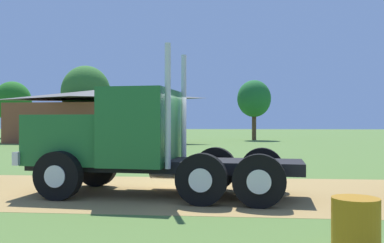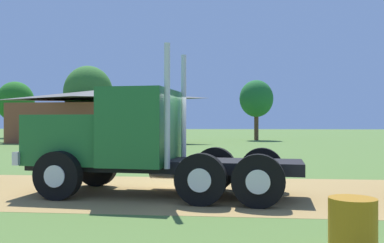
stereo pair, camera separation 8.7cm
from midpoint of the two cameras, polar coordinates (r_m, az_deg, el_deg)
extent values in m
plane|color=#517031|center=(11.41, -5.01, -9.33)|extent=(200.00, 200.00, 0.00)
cube|color=#A38048|center=(11.40, -5.01, -9.31)|extent=(120.00, 5.74, 0.01)
cube|color=black|center=(10.67, -3.58, -5.82)|extent=(6.89, 2.13, 0.28)
cube|color=#23662D|center=(11.47, -15.16, -2.29)|extent=(2.19, 2.13, 1.25)
cube|color=silver|center=(12.00, -19.69, -4.32)|extent=(0.37, 2.13, 0.32)
cube|color=#23662D|center=(10.78, -6.61, -0.73)|extent=(1.78, 2.36, 1.89)
cube|color=#2D3D4C|center=(11.06, -10.57, 1.24)|extent=(0.22, 1.85, 0.83)
cylinder|color=silver|center=(9.69, -3.12, 2.11)|extent=(0.14, 0.14, 2.88)
cylinder|color=silver|center=(11.40, -0.91, 1.78)|extent=(0.14, 0.14, 2.88)
cylinder|color=silver|center=(11.66, -2.91, -6.42)|extent=(1.05, 0.61, 0.52)
cylinder|color=black|center=(10.51, -17.38, -6.95)|extent=(1.17, 0.41, 1.15)
cylinder|color=silver|center=(10.37, -17.81, -7.04)|extent=(0.52, 0.09, 0.52)
cylinder|color=black|center=(12.48, -12.46, -5.86)|extent=(1.17, 0.41, 1.15)
cylinder|color=silver|center=(12.63, -12.17, -5.79)|extent=(0.52, 0.09, 0.52)
cylinder|color=black|center=(9.24, 9.17, -7.90)|extent=(1.17, 0.41, 1.15)
cylinder|color=silver|center=(9.08, 9.14, -8.04)|extent=(0.52, 0.09, 0.52)
cylinder|color=black|center=(11.44, 9.60, -6.39)|extent=(1.17, 0.41, 1.15)
cylinder|color=silver|center=(11.60, 9.62, -6.31)|extent=(0.52, 0.09, 0.52)
cylinder|color=black|center=(9.37, 1.44, -7.79)|extent=(1.17, 0.41, 1.15)
cylinder|color=silver|center=(9.22, 1.27, -7.92)|extent=(0.52, 0.09, 0.52)
cylinder|color=black|center=(11.55, 3.34, -6.34)|extent=(1.17, 0.41, 1.15)
cylinder|color=silver|center=(11.70, 3.45, -6.25)|extent=(0.52, 0.09, 0.52)
cylinder|color=#B27214|center=(6.17, 21.19, -13.36)|extent=(0.62, 0.62, 0.83)
cube|color=brown|center=(39.09, -12.73, -0.21)|extent=(14.39, 7.43, 3.49)
pyramid|color=#4D4D4D|center=(39.17, -12.73, 3.54)|extent=(15.11, 7.81, 0.82)
cube|color=black|center=(37.02, -17.67, -1.21)|extent=(1.80, 0.19, 2.20)
cylinder|color=#513823|center=(53.83, -22.63, -0.68)|extent=(0.44, 0.44, 2.53)
ellipsoid|color=#226C1E|center=(53.88, -22.63, 2.49)|extent=(4.28, 4.28, 4.70)
cylinder|color=#513823|center=(42.81, -13.73, -0.64)|extent=(0.44, 0.44, 2.83)
ellipsoid|color=#346F29|center=(42.90, -13.73, 3.80)|extent=(4.77, 4.77, 5.25)
cylinder|color=#513823|center=(43.51, 8.71, -0.61)|extent=(0.44, 0.44, 2.87)
ellipsoid|color=#1F652A|center=(43.57, 8.71, 3.07)|extent=(3.41, 3.41, 3.75)
camera|label=1|loc=(0.04, -89.79, 0.00)|focal=39.64mm
camera|label=2|loc=(0.04, 90.21, 0.00)|focal=39.64mm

